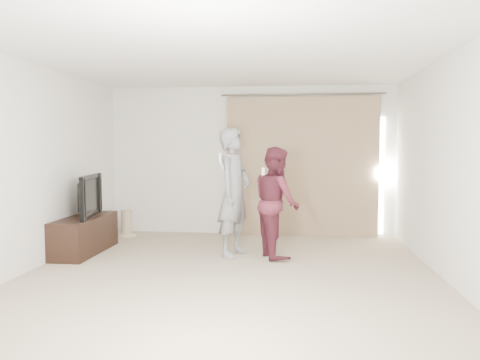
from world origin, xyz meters
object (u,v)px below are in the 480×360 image
Objects in this scene: tv_console at (85,235)px; person_woman at (276,202)px; person_man at (234,192)px; tv at (84,196)px.

person_woman is at bearing 1.12° from tv_console.
tv is at bearing -177.54° from person_man.
person_woman is (2.79, 0.05, -0.06)m from tv.
tv is 2.79m from person_woman.
tv is at bearing 0.00° from tv_console.
tv_console is at bearing -0.00° from tv.
person_man is (2.19, 0.09, 0.07)m from tv.
tv_console is 2.83m from person_woman.
person_man reaches higher than tv_console.
person_man is (2.19, 0.09, 0.64)m from tv_console.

